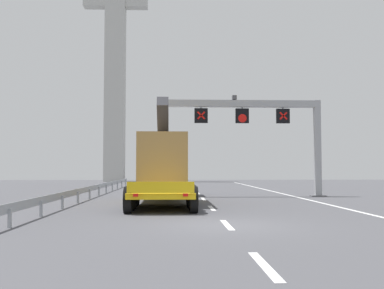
# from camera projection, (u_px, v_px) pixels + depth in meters

# --- Properties ---
(ground) EXTENTS (112.00, 112.00, 0.00)m
(ground) POSITION_uv_depth(u_px,v_px,m) (224.00, 225.00, 14.40)
(ground) COLOR #4C4C51
(lane_markings) EXTENTS (0.20, 57.06, 0.01)m
(lane_markings) POSITION_uv_depth(u_px,v_px,m) (196.00, 191.00, 35.58)
(lane_markings) COLOR silver
(lane_markings) RESTS_ON ground
(edge_line_right) EXTENTS (0.20, 63.00, 0.01)m
(edge_line_right) POSITION_uv_depth(u_px,v_px,m) (305.00, 199.00, 26.61)
(edge_line_right) COLOR silver
(edge_line_right) RESTS_ON ground
(overhead_lane_gantry) EXTENTS (10.59, 0.90, 6.62)m
(overhead_lane_gantry) POSITION_uv_depth(u_px,v_px,m) (264.00, 119.00, 29.10)
(overhead_lane_gantry) COLOR #9EA0A5
(overhead_lane_gantry) RESTS_ON ground
(heavy_haul_truck_yellow) EXTENTS (3.10, 14.08, 5.30)m
(heavy_haul_truck_yellow) POSITION_uv_depth(u_px,v_px,m) (164.00, 166.00, 25.65)
(heavy_haul_truck_yellow) COLOR yellow
(heavy_haul_truck_yellow) RESTS_ON ground
(guardrail_left) EXTENTS (0.13, 35.64, 0.76)m
(guardrail_left) POSITION_uv_depth(u_px,v_px,m) (98.00, 187.00, 29.95)
(guardrail_left) COLOR #999EA3
(guardrail_left) RESTS_ON ground
(bridge_pylon_distant) EXTENTS (9.00, 2.00, 40.81)m
(bridge_pylon_distant) POSITION_uv_depth(u_px,v_px,m) (116.00, 34.00, 62.72)
(bridge_pylon_distant) COLOR #B7B7B2
(bridge_pylon_distant) RESTS_ON ground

